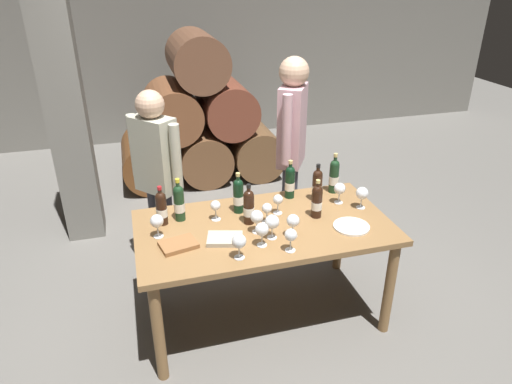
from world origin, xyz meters
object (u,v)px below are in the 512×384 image
dining_table (264,236)px  taster_seated_left (157,171)px  wine_glass_2 (239,242)px  wine_bottle_2 (161,208)px  wine_bottle_4 (334,176)px  wine_bottle_7 (317,201)px  wine_glass_7 (267,209)px  sommelier_presenting (292,141)px  serving_plate (351,226)px  wine_glass_0 (291,236)px  leather_ledger (178,245)px  wine_glass_11 (216,206)px  wine_bottle_5 (179,202)px  wine_glass_3 (272,222)px  wine_glass_1 (262,230)px  wine_glass_5 (257,217)px  wine_glass_4 (362,194)px  wine_bottle_3 (290,182)px  wine_glass_10 (293,221)px  wine_bottle_0 (238,195)px  wine_bottle_1 (317,185)px  wine_glass_6 (157,222)px  wine_glass_8 (278,200)px  wine_glass_9 (340,189)px  tasting_notebook (225,239)px

dining_table → taster_seated_left: 0.99m
wine_glass_2 → wine_bottle_2: bearing=126.8°
wine_bottle_4 → wine_bottle_7: 0.43m
wine_glass_7 → sommelier_presenting: size_ratio=0.08×
wine_glass_7 → serving_plate: wine_glass_7 is taller
wine_glass_0 → wine_bottle_7: bearing=48.3°
wine_bottle_7 → leather_ledger: wine_bottle_7 is taller
wine_glass_11 → wine_bottle_5: bearing=163.7°
wine_glass_0 → serving_plate: 0.52m
wine_glass_3 → wine_glass_1: bearing=-141.1°
wine_glass_11 → wine_glass_5: bearing=-46.3°
wine_glass_0 → wine_glass_4: (0.67, 0.38, 0.01)m
wine_bottle_4 → serving_plate: bearing=-101.2°
wine_bottle_2 → sommelier_presenting: size_ratio=0.16×
wine_bottle_3 → wine_glass_4: 0.53m
wine_glass_4 → wine_glass_10: 0.64m
wine_bottle_2 → wine_glass_7: size_ratio=1.92×
wine_bottle_5 → taster_seated_left: size_ratio=0.20×
wine_bottle_2 → wine_glass_2: size_ratio=1.72×
wine_glass_5 → taster_seated_left: size_ratio=0.10×
wine_bottle_3 → wine_glass_5: (-0.37, -0.42, -0.02)m
wine_bottle_0 → taster_seated_left: 0.71m
wine_glass_0 → wine_glass_5: (-0.14, 0.26, 0.00)m
wine_glass_1 → wine_glass_10: wine_glass_1 is taller
wine_glass_11 → taster_seated_left: 0.66m
wine_glass_1 → serving_plate: size_ratio=0.66×
wine_bottle_5 → leather_ledger: (-0.06, -0.34, -0.12)m
wine_glass_1 → wine_bottle_1: bearing=40.4°
wine_bottle_3 → wine_glass_4: (0.43, -0.30, -0.01)m
dining_table → serving_plate: size_ratio=7.08×
wine_glass_4 → wine_glass_11: bearing=173.6°
wine_bottle_1 → wine_glass_3: size_ratio=1.75×
wine_bottle_2 → wine_bottle_1: bearing=1.9°
wine_glass_2 → wine_glass_6: 0.58m
wine_glass_7 → wine_bottle_0: bearing=126.5°
wine_glass_2 → wine_glass_10: (0.39, 0.14, -0.00)m
wine_glass_5 → wine_glass_8: size_ratio=1.10×
wine_bottle_2 → wine_glass_9: wine_bottle_2 is taller
wine_glass_2 → wine_glass_10: 0.41m
wine_glass_5 → tasting_notebook: size_ratio=0.72×
wine_bottle_2 → wine_glass_7: wine_bottle_2 is taller
wine_glass_11 → sommelier_presenting: 0.97m
wine_glass_5 → wine_glass_11: (-0.22, 0.23, -0.01)m
wine_glass_3 → wine_bottle_3: bearing=59.4°
wine_glass_0 → leather_ledger: wine_glass_0 is taller
wine_glass_9 → wine_glass_11: (-0.91, -0.00, -0.01)m
wine_glass_3 → dining_table: bearing=88.8°
wine_glass_0 → sommelier_presenting: 1.17m
wine_bottle_0 → wine_bottle_3: 0.44m
wine_glass_6 → wine_glass_10: bearing=-15.4°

